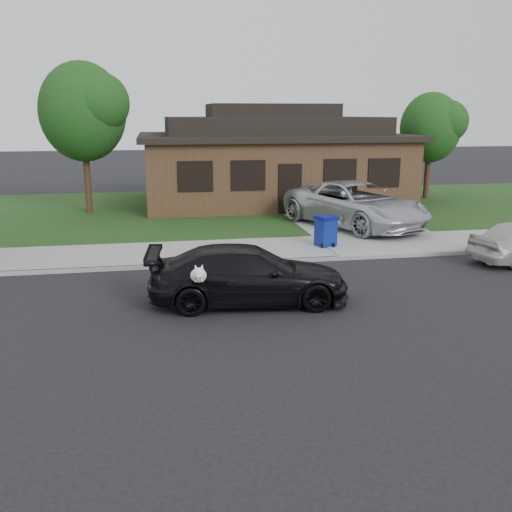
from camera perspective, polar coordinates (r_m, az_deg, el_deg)
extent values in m
plane|color=black|center=(13.39, -2.37, -4.81)|extent=(120.00, 120.00, 0.00)
cube|color=gray|center=(18.15, -4.54, 0.41)|extent=(60.00, 3.00, 0.12)
cube|color=gray|center=(16.71, -4.02, -0.79)|extent=(60.00, 0.12, 0.12)
cube|color=#193814|center=(25.97, -6.33, 4.52)|extent=(60.00, 13.00, 0.13)
cube|color=gray|center=(24.22, 8.53, 3.77)|extent=(4.50, 13.00, 0.14)
imported|color=black|center=(13.28, -0.77, -1.91)|extent=(4.81, 2.29, 1.35)
ellipsoid|color=white|center=(12.23, -5.78, -1.94)|extent=(0.34, 0.40, 0.30)
sphere|color=white|center=(11.98, -5.70, -1.78)|extent=(0.26, 0.26, 0.26)
cube|color=white|center=(11.88, -5.65, -2.15)|extent=(0.09, 0.12, 0.08)
sphere|color=black|center=(11.82, -5.62, -2.23)|extent=(0.04, 0.04, 0.04)
cone|color=white|center=(11.99, -6.05, -1.11)|extent=(0.11, 0.11, 0.14)
cone|color=white|center=(12.00, -5.42, -1.08)|extent=(0.11, 0.11, 0.14)
imported|color=silver|center=(22.00, 9.89, 5.10)|extent=(4.97, 6.71, 1.69)
cube|color=navy|center=(18.72, 6.98, 2.35)|extent=(0.69, 0.69, 0.89)
cube|color=#080C5E|center=(18.63, 7.03, 3.85)|extent=(0.76, 0.76, 0.10)
cylinder|color=black|center=(18.49, 6.61, 1.02)|extent=(0.09, 0.15, 0.14)
cylinder|color=black|center=(18.61, 7.78, 1.07)|extent=(0.09, 0.15, 0.14)
cube|color=#422B1C|center=(28.27, 1.50, 8.57)|extent=(12.00, 8.00, 3.00)
cube|color=black|center=(28.17, 1.52, 11.86)|extent=(12.60, 8.60, 0.25)
cube|color=black|center=(28.15, 1.53, 12.93)|extent=(10.00, 6.50, 0.80)
cube|color=black|center=(28.15, 1.54, 14.35)|extent=(6.00, 3.50, 0.60)
cube|color=black|center=(24.41, 3.41, 6.73)|extent=(1.00, 0.06, 2.10)
cube|color=black|center=(23.73, -6.09, 7.93)|extent=(1.30, 0.05, 1.10)
cube|color=black|center=(23.99, -0.79, 8.07)|extent=(1.30, 0.05, 1.10)
cube|color=black|center=(24.95, 8.40, 8.15)|extent=(1.30, 0.05, 1.10)
cube|color=black|center=(25.66, 12.68, 8.12)|extent=(1.30, 0.05, 1.10)
cylinder|color=#332114|center=(25.89, -16.46, 6.91)|extent=(0.28, 0.28, 2.48)
ellipsoid|color=#143811|center=(25.72, -16.94, 13.63)|extent=(3.60, 3.60, 4.14)
sphere|color=#26591E|center=(25.11, -15.46, 14.56)|extent=(2.52, 2.52, 2.52)
cylinder|color=#332114|center=(30.50, 16.71, 7.47)|extent=(0.28, 0.28, 2.03)
ellipsoid|color=#143811|center=(30.34, 17.05, 12.18)|extent=(3.00, 3.00, 3.45)
sphere|color=#26591E|center=(30.21, 18.52, 12.64)|extent=(2.10, 2.10, 2.10)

